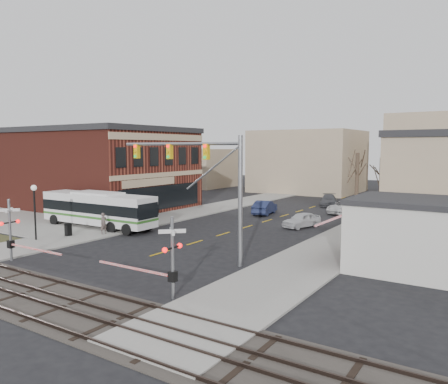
{
  "coord_description": "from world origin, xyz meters",
  "views": [
    {
      "loc": [
        19.79,
        -20.3,
        7.25
      ],
      "look_at": [
        -0.32,
        10.61,
        3.5
      ],
      "focal_mm": 35.0,
      "sensor_mm": 36.0,
      "label": 1
    }
  ],
  "objects_px": {
    "car_b": "(265,207)",
    "rr_crossing_east": "(166,258)",
    "car_a": "(302,220)",
    "street_lamp": "(34,201)",
    "rr_crossing_west": "(14,231)",
    "pedestrian_near": "(104,223)",
    "car_d": "(329,200)",
    "traffic_signal_mast": "(204,172)",
    "pedestrian_far": "(115,216)",
    "transit_bus": "(98,209)",
    "trash_bin": "(68,229)",
    "car_c": "(345,207)"
  },
  "relations": [
    {
      "from": "rr_crossing_west",
      "to": "trash_bin",
      "type": "bearing_deg",
      "value": 118.6
    },
    {
      "from": "rr_crossing_east",
      "to": "car_d",
      "type": "bearing_deg",
      "value": 97.61
    },
    {
      "from": "rr_crossing_west",
      "to": "transit_bus",
      "type": "bearing_deg",
      "value": 114.04
    },
    {
      "from": "rr_crossing_east",
      "to": "street_lamp",
      "type": "distance_m",
      "value": 17.45
    },
    {
      "from": "transit_bus",
      "to": "car_c",
      "type": "xyz_separation_m",
      "value": [
        16.09,
        20.68,
        -1.04
      ]
    },
    {
      "from": "rr_crossing_west",
      "to": "pedestrian_near",
      "type": "relative_size",
      "value": 3.17
    },
    {
      "from": "transit_bus",
      "to": "traffic_signal_mast",
      "type": "height_order",
      "value": "traffic_signal_mast"
    },
    {
      "from": "pedestrian_near",
      "to": "car_c",
      "type": "bearing_deg",
      "value": -24.11
    },
    {
      "from": "car_b",
      "to": "transit_bus",
      "type": "bearing_deg",
      "value": 49.46
    },
    {
      "from": "car_d",
      "to": "street_lamp",
      "type": "bearing_deg",
      "value": -128.78
    },
    {
      "from": "car_b",
      "to": "rr_crossing_east",
      "type": "bearing_deg",
      "value": 97.08
    },
    {
      "from": "rr_crossing_east",
      "to": "car_b",
      "type": "height_order",
      "value": "rr_crossing_east"
    },
    {
      "from": "rr_crossing_west",
      "to": "car_b",
      "type": "height_order",
      "value": "rr_crossing_west"
    },
    {
      "from": "rr_crossing_east",
      "to": "pedestrian_near",
      "type": "xyz_separation_m",
      "value": [
        -14.17,
        8.69,
        -0.96
      ]
    },
    {
      "from": "transit_bus",
      "to": "trash_bin",
      "type": "height_order",
      "value": "transit_bus"
    },
    {
      "from": "car_a",
      "to": "street_lamp",
      "type": "bearing_deg",
      "value": -112.81
    },
    {
      "from": "traffic_signal_mast",
      "to": "car_b",
      "type": "relative_size",
      "value": 2.09
    },
    {
      "from": "street_lamp",
      "to": "pedestrian_far",
      "type": "height_order",
      "value": "street_lamp"
    },
    {
      "from": "trash_bin",
      "to": "rr_crossing_west",
      "type": "bearing_deg",
      "value": -61.4
    },
    {
      "from": "rr_crossing_west",
      "to": "car_c",
      "type": "xyz_separation_m",
      "value": [
        11.18,
        31.7,
        -1.26
      ]
    },
    {
      "from": "traffic_signal_mast",
      "to": "car_d",
      "type": "height_order",
      "value": "traffic_signal_mast"
    },
    {
      "from": "transit_bus",
      "to": "traffic_signal_mast",
      "type": "relative_size",
      "value": 1.26
    },
    {
      "from": "car_c",
      "to": "car_d",
      "type": "relative_size",
      "value": 1.07
    },
    {
      "from": "traffic_signal_mast",
      "to": "car_b",
      "type": "bearing_deg",
      "value": 106.86
    },
    {
      "from": "car_b",
      "to": "pedestrian_far",
      "type": "relative_size",
      "value": 2.82
    },
    {
      "from": "rr_crossing_west",
      "to": "pedestrian_far",
      "type": "bearing_deg",
      "value": 109.78
    },
    {
      "from": "car_b",
      "to": "pedestrian_far",
      "type": "bearing_deg",
      "value": 47.58
    },
    {
      "from": "street_lamp",
      "to": "car_c",
      "type": "relative_size",
      "value": 0.83
    },
    {
      "from": "transit_bus",
      "to": "car_a",
      "type": "xyz_separation_m",
      "value": [
        15.42,
        10.28,
        -1.07
      ]
    },
    {
      "from": "transit_bus",
      "to": "rr_crossing_east",
      "type": "relative_size",
      "value": 2.16
    },
    {
      "from": "car_b",
      "to": "car_c",
      "type": "bearing_deg",
      "value": -154.9
    },
    {
      "from": "rr_crossing_east",
      "to": "street_lamp",
      "type": "bearing_deg",
      "value": 165.84
    },
    {
      "from": "traffic_signal_mast",
      "to": "car_d",
      "type": "bearing_deg",
      "value": 94.58
    },
    {
      "from": "car_a",
      "to": "rr_crossing_east",
      "type": "bearing_deg",
      "value": -66.02
    },
    {
      "from": "trash_bin",
      "to": "car_c",
      "type": "relative_size",
      "value": 0.19
    },
    {
      "from": "rr_crossing_east",
      "to": "rr_crossing_west",
      "type": "bearing_deg",
      "value": -179.1
    },
    {
      "from": "car_b",
      "to": "pedestrian_far",
      "type": "distance_m",
      "value": 16.23
    },
    {
      "from": "traffic_signal_mast",
      "to": "car_a",
      "type": "relative_size",
      "value": 2.39
    },
    {
      "from": "rr_crossing_west",
      "to": "car_d",
      "type": "bearing_deg",
      "value": 78.52
    },
    {
      "from": "traffic_signal_mast",
      "to": "car_d",
      "type": "relative_size",
      "value": 1.99
    },
    {
      "from": "trash_bin",
      "to": "car_a",
      "type": "xyz_separation_m",
      "value": [
        14.26,
        14.41,
        0.07
      ]
    },
    {
      "from": "rr_crossing_east",
      "to": "trash_bin",
      "type": "xyz_separation_m",
      "value": [
        -16.15,
        6.69,
        -1.35
      ]
    },
    {
      "from": "traffic_signal_mast",
      "to": "pedestrian_near",
      "type": "bearing_deg",
      "value": 170.53
    },
    {
      "from": "car_d",
      "to": "transit_bus",
      "type": "bearing_deg",
      "value": -134.13
    },
    {
      "from": "car_b",
      "to": "car_d",
      "type": "bearing_deg",
      "value": -119.43
    },
    {
      "from": "car_b",
      "to": "car_c",
      "type": "height_order",
      "value": "car_b"
    },
    {
      "from": "transit_bus",
      "to": "rr_crossing_west",
      "type": "bearing_deg",
      "value": -65.96
    },
    {
      "from": "car_d",
      "to": "car_b",
      "type": "bearing_deg",
      "value": -127.25
    },
    {
      "from": "rr_crossing_west",
      "to": "street_lamp",
      "type": "xyz_separation_m",
      "value": [
        -4.48,
        4.45,
        1.21
      ]
    },
    {
      "from": "transit_bus",
      "to": "car_d",
      "type": "relative_size",
      "value": 2.51
    }
  ]
}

